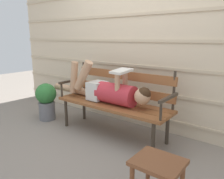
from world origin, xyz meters
TOP-DOWN VIEW (x-y plane):
  - ground_plane at (0.00, 0.00)m, footprint 12.00×12.00m
  - house_siding at (0.00, 0.66)m, footprint 5.02×0.08m
  - park_bench at (-0.00, 0.20)m, footprint 1.57×0.48m
  - reclining_person at (-0.08, 0.13)m, footprint 1.71×0.27m
  - footstool at (1.05, -0.69)m, footprint 0.35×0.31m
  - potted_plant at (-1.13, -0.05)m, footprint 0.31×0.31m

SIDE VIEW (x-z plane):
  - ground_plane at x=0.00m, z-range 0.00..0.00m
  - footstool at x=1.05m, z-range 0.11..0.50m
  - potted_plant at x=-1.13m, z-range 0.03..0.60m
  - park_bench at x=0.00m, z-range 0.03..0.92m
  - reclining_person at x=-0.08m, z-range 0.32..0.85m
  - house_siding at x=0.00m, z-range 0.00..2.41m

